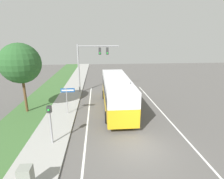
{
  "coord_description": "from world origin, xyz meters",
  "views": [
    {
      "loc": [
        -2.67,
        -9.78,
        6.97
      ],
      "look_at": [
        -1.14,
        7.96,
        1.77
      ],
      "focal_mm": 28.0,
      "sensor_mm": 36.0,
      "label": 1
    }
  ],
  "objects_px": {
    "signal_gantry": "(91,59)",
    "street_sign": "(67,96)",
    "utility_cabinet": "(26,179)",
    "bus": "(117,91)",
    "pedestrian_signal": "(50,119)"
  },
  "relations": [
    {
      "from": "bus",
      "to": "pedestrian_signal",
      "type": "height_order",
      "value": "bus"
    },
    {
      "from": "signal_gantry",
      "to": "bus",
      "type": "bearing_deg",
      "value": -66.05
    },
    {
      "from": "bus",
      "to": "street_sign",
      "type": "height_order",
      "value": "bus"
    },
    {
      "from": "signal_gantry",
      "to": "street_sign",
      "type": "distance_m",
      "value": 7.86
    },
    {
      "from": "street_sign",
      "to": "utility_cabinet",
      "type": "bearing_deg",
      "value": -93.63
    },
    {
      "from": "signal_gantry",
      "to": "pedestrian_signal",
      "type": "distance_m",
      "value": 12.55
    },
    {
      "from": "utility_cabinet",
      "to": "street_sign",
      "type": "bearing_deg",
      "value": 86.37
    },
    {
      "from": "bus",
      "to": "signal_gantry",
      "type": "relative_size",
      "value": 1.6
    },
    {
      "from": "bus",
      "to": "street_sign",
      "type": "relative_size",
      "value": 3.82
    },
    {
      "from": "signal_gantry",
      "to": "street_sign",
      "type": "relative_size",
      "value": 2.39
    },
    {
      "from": "bus",
      "to": "utility_cabinet",
      "type": "bearing_deg",
      "value": -118.16
    },
    {
      "from": "bus",
      "to": "street_sign",
      "type": "xyz_separation_m",
      "value": [
        -4.72,
        -1.04,
        -0.06
      ]
    },
    {
      "from": "signal_gantry",
      "to": "street_sign",
      "type": "height_order",
      "value": "signal_gantry"
    },
    {
      "from": "bus",
      "to": "signal_gantry",
      "type": "bearing_deg",
      "value": 113.95
    },
    {
      "from": "pedestrian_signal",
      "to": "signal_gantry",
      "type": "bearing_deg",
      "value": 78.96
    }
  ]
}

